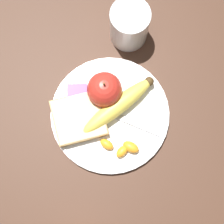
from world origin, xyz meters
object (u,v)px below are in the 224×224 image
at_px(juice_glass, 131,26).
at_px(banana, 120,105).
at_px(plate, 112,114).
at_px(bread_slice, 81,118).
at_px(apple, 106,89).
at_px(jam_packet, 80,93).
at_px(fork, 116,115).

height_order(juice_glass, banana, juice_glass).
relative_size(plate, bread_slice, 2.04).
bearing_deg(banana, apple, 133.34).
bearing_deg(plate, bread_slice, -171.89).
xyz_separation_m(banana, jam_packet, (-0.08, 0.03, -0.01)).
bearing_deg(bread_slice, plate, 8.11).
height_order(banana, jam_packet, banana).
bearing_deg(fork, apple, -44.01).
relative_size(plate, fork, 1.43).
height_order(plate, bread_slice, bread_slice).
distance_m(plate, bread_slice, 0.06).
height_order(plate, jam_packet, jam_packet).
bearing_deg(apple, banana, -46.66).
relative_size(fork, jam_packet, 4.19).
relative_size(plate, apple, 3.07).
xyz_separation_m(juice_glass, banana, (-0.03, -0.16, -0.02)).
bearing_deg(juice_glass, plate, -103.97).
distance_m(juice_glass, apple, 0.14).
bearing_deg(apple, plate, -77.13).
height_order(juice_glass, fork, juice_glass).
relative_size(banana, fork, 0.95).
bearing_deg(juice_glass, apple, -111.80).
height_order(bread_slice, fork, bread_slice).
height_order(plate, banana, banana).
xyz_separation_m(plate, jam_packet, (-0.06, 0.04, 0.01)).
distance_m(bread_slice, jam_packet, 0.05).
relative_size(apple, fork, 0.46).
relative_size(bread_slice, fork, 0.70).
xyz_separation_m(apple, fork, (0.02, -0.05, -0.03)).
xyz_separation_m(banana, bread_slice, (-0.08, -0.02, -0.01)).
relative_size(juice_glass, apple, 1.20).
bearing_deg(jam_packet, banana, -19.45).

